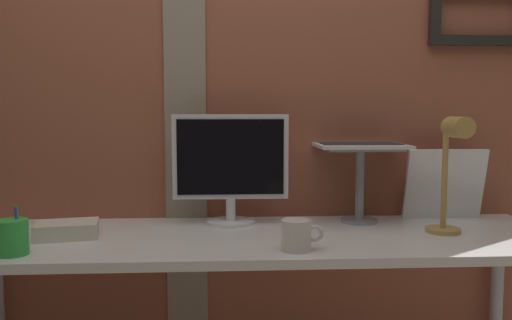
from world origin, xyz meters
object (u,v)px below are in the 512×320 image
whiteboard_panel (445,184)px  pen_cup (12,237)px  coffee_mug (297,235)px  monitor (230,162)px  desk_lamp (452,162)px  laptop (356,130)px

whiteboard_panel → pen_cup: size_ratio=2.15×
coffee_mug → monitor: bearing=117.0°
coffee_mug → whiteboard_panel: bearing=33.5°
desk_lamp → whiteboard_panel: bearing=70.4°
desk_lamp → pen_cup: bearing=-173.7°
desk_lamp → coffee_mug: (-0.55, -0.15, -0.21)m
whiteboard_panel → laptop: bearing=173.4°
laptop → pen_cup: laptop is taller
whiteboard_panel → coffee_mug: whiteboard_panel is taller
whiteboard_panel → desk_lamp: bearing=-109.6°
laptop → desk_lamp: 0.41m
desk_lamp → coffee_mug: size_ratio=3.13×
desk_lamp → pen_cup: (-1.39, -0.15, -0.20)m
monitor → whiteboard_panel: 0.85m
monitor → whiteboard_panel: size_ratio=1.38×
monitor → coffee_mug: 0.48m
monitor → desk_lamp: 0.78m
laptop → pen_cup: 1.27m
desk_lamp → laptop: bearing=128.8°
laptop → monitor: bearing=-171.6°
laptop → whiteboard_panel: bearing=-6.6°
laptop → coffee_mug: 0.63m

